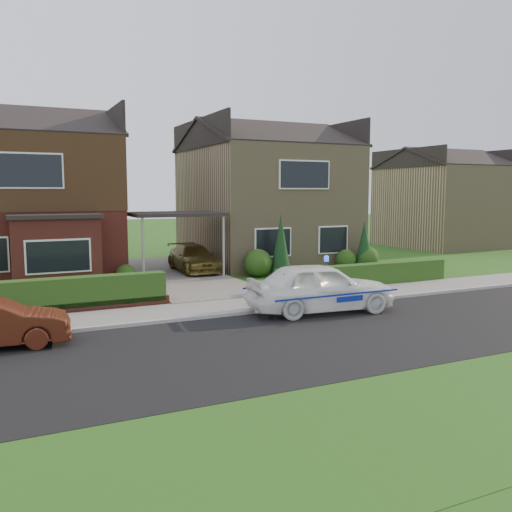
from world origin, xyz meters
TOP-DOWN VIEW (x-y plane):
  - ground at (0.00, 0.00)m, footprint 120.00×120.00m
  - road at (0.00, 0.00)m, footprint 60.00×6.00m
  - kerb at (0.00, 3.05)m, footprint 60.00×0.16m
  - sidewalk at (0.00, 4.10)m, footprint 60.00×2.00m
  - grass_verge at (0.00, -5.00)m, footprint 60.00×4.00m
  - driveway at (0.00, 11.00)m, footprint 3.80×12.00m
  - house_left at (-5.78, 13.90)m, footprint 7.50×9.53m
  - house_right at (5.80, 13.99)m, footprint 7.50×8.06m
  - carport_link at (0.00, 10.95)m, footprint 3.80×3.00m
  - dwarf_wall at (-5.80, 5.30)m, footprint 7.70×0.25m
  - hedge_left at (-5.80, 5.45)m, footprint 7.50×0.55m
  - hedge_right at (5.80, 5.35)m, footprint 7.50×0.55m
  - shrub_left_mid at (-4.00, 9.30)m, footprint 1.32×1.32m
  - shrub_left_near at (-2.40, 9.60)m, footprint 0.84×0.84m
  - shrub_right_near at (3.20, 9.40)m, footprint 1.20×1.20m
  - shrub_right_mid at (7.80, 9.50)m, footprint 0.96×0.96m
  - shrub_right_far at (8.80, 9.20)m, footprint 1.08×1.08m
  - conifer_a at (4.20, 9.20)m, footprint 0.90×0.90m
  - conifer_b at (8.60, 9.20)m, footprint 0.90×0.90m
  - neighbour_right at (20.00, 16.00)m, footprint 6.50×7.00m
  - police_car at (1.95, 2.40)m, footprint 4.11×4.65m
  - driveway_car at (1.00, 11.48)m, footprint 1.72×3.99m
  - potted_plant_b at (-6.16, 6.00)m, footprint 0.58×0.54m
  - potted_plant_c at (-3.84, 6.00)m, footprint 0.42×0.42m

SIDE VIEW (x-z plane):
  - ground at x=0.00m, z-range 0.00..0.00m
  - road at x=0.00m, z-range -0.01..0.01m
  - grass_verge at x=0.00m, z-range -0.01..0.01m
  - hedge_left at x=-5.80m, z-range -0.45..0.45m
  - hedge_right at x=5.80m, z-range -0.40..0.40m
  - sidewalk at x=0.00m, z-range 0.00..0.10m
  - kerb at x=0.00m, z-range 0.00..0.12m
  - driveway at x=0.00m, z-range 0.00..0.12m
  - dwarf_wall at x=-5.80m, z-range 0.00..0.36m
  - potted_plant_c at x=-3.84m, z-range 0.00..0.67m
  - shrub_left_near at x=-2.40m, z-range 0.00..0.84m
  - potted_plant_b at x=-6.16m, z-range 0.00..0.85m
  - shrub_right_mid at x=7.80m, z-range 0.00..0.96m
  - shrub_right_far at x=8.80m, z-range 0.00..1.08m
  - shrub_right_near at x=3.20m, z-range 0.00..1.20m
  - shrub_left_mid at x=-4.00m, z-range 0.00..1.32m
  - driveway_car at x=1.00m, z-range 0.12..1.27m
  - police_car at x=1.95m, z-range -0.08..1.61m
  - conifer_b at x=8.60m, z-range 0.00..2.20m
  - conifer_a at x=4.20m, z-range 0.00..2.60m
  - neighbour_right at x=20.00m, z-range 0.00..5.20m
  - carport_link at x=0.00m, z-range 1.27..4.04m
  - house_right at x=5.80m, z-range 0.04..7.29m
  - house_left at x=-5.78m, z-range 0.19..7.44m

